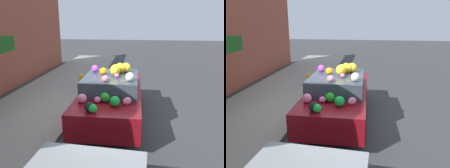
{
  "view_description": "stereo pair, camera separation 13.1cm",
  "coord_description": "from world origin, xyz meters",
  "views": [
    {
      "loc": [
        -6.39,
        -0.91,
        2.99
      ],
      "look_at": [
        0.0,
        -0.09,
        1.13
      ],
      "focal_mm": 35.0,
      "sensor_mm": 36.0,
      "label": 1
    },
    {
      "loc": [
        -6.38,
        -1.04,
        2.99
      ],
      "look_at": [
        0.0,
        -0.09,
        1.13
      ],
      "focal_mm": 35.0,
      "sensor_mm": 36.0,
      "label": 2
    }
  ],
  "objects": [
    {
      "name": "fire_hydrant",
      "position": [
        2.49,
        1.57,
        0.46
      ],
      "size": [
        0.2,
        0.2,
        0.7
      ],
      "color": "gold",
      "rests_on": "sidewalk_curb"
    },
    {
      "name": "sidewalk_curb",
      "position": [
        0.0,
        2.7,
        0.06
      ],
      "size": [
        24.0,
        3.2,
        0.12
      ],
      "color": "gray",
      "rests_on": "ground"
    },
    {
      "name": "ground_plane",
      "position": [
        0.0,
        0.0,
        0.0
      ],
      "size": [
        60.0,
        60.0,
        0.0
      ],
      "primitive_type": "plane",
      "color": "#38383A"
    },
    {
      "name": "art_car",
      "position": [
        -0.04,
        -0.09,
        0.78
      ],
      "size": [
        4.32,
        1.84,
        1.76
      ],
      "rotation": [
        0.0,
        0.0,
        0.01
      ],
      "color": "maroon",
      "rests_on": "ground"
    }
  ]
}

